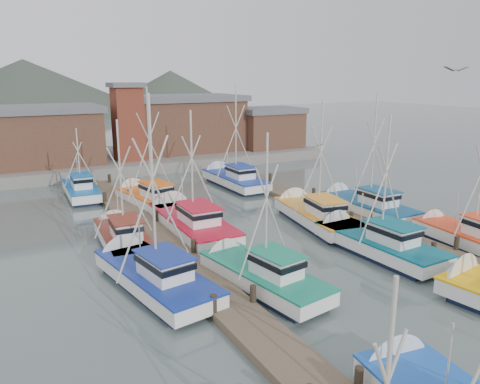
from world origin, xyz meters
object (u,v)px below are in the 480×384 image
boat_12 (148,198)px  boat_8 (189,221)px  lookout_tower (128,121)px  boat_4 (257,274)px

boat_12 → boat_8: bearing=-94.3°
lookout_tower → boat_12: lookout_tower is taller
boat_4 → boat_12: bearing=81.7°
boat_4 → boat_12: boat_12 is taller
boat_8 → boat_12: bearing=95.1°
lookout_tower → boat_8: size_ratio=0.83×
boat_4 → lookout_tower: bearing=76.3°
lookout_tower → boat_12: 16.63m
boat_8 → boat_4: bearing=-91.4°
boat_4 → boat_8: 9.93m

